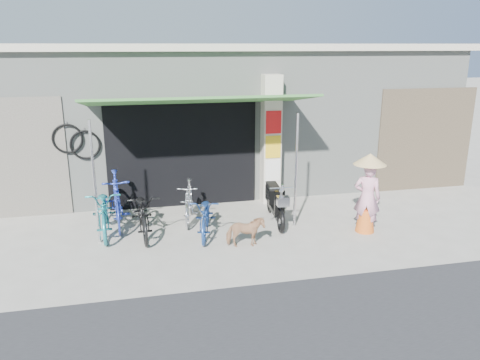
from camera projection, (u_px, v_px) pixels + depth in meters
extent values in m
plane|color=#A5A095|center=(262.00, 244.00, 8.85)|extent=(80.00, 80.00, 0.00)
cube|color=#979C94|center=(216.00, 114.00, 13.15)|extent=(12.00, 5.00, 3.50)
cube|color=beige|center=(215.00, 47.00, 12.64)|extent=(12.30, 5.30, 0.16)
cube|color=black|center=(182.00, 153.00, 10.68)|extent=(3.40, 0.06, 2.50)
cube|color=black|center=(183.00, 183.00, 10.88)|extent=(3.06, 0.04, 1.10)
torus|color=black|center=(85.00, 145.00, 10.12)|extent=(0.65, 0.05, 0.65)
cylinder|color=silver|center=(84.00, 130.00, 10.05)|extent=(0.02, 0.02, 0.12)
torus|color=black|center=(67.00, 139.00, 10.01)|extent=(0.65, 0.05, 0.65)
cylinder|color=silver|center=(66.00, 124.00, 9.94)|extent=(0.02, 0.02, 0.12)
cube|color=beige|center=(271.00, 140.00, 10.91)|extent=(0.42, 0.42, 3.00)
cube|color=red|center=(274.00, 122.00, 10.58)|extent=(0.36, 0.02, 0.52)
cube|color=gold|center=(273.00, 147.00, 10.73)|extent=(0.36, 0.02, 0.52)
cube|color=silver|center=(273.00, 170.00, 10.89)|extent=(0.36, 0.02, 0.50)
cube|color=#356C30|center=(200.00, 100.00, 9.50)|extent=(4.60, 1.88, 0.35)
cylinder|color=silver|center=(95.00, 183.00, 8.61)|extent=(0.05, 0.05, 2.36)
cylinder|color=silver|center=(296.00, 172.00, 9.41)|extent=(0.05, 0.05, 2.36)
cube|color=brown|center=(425.00, 140.00, 11.95)|extent=(2.60, 0.06, 2.60)
cube|color=#6B665B|center=(3.00, 160.00, 9.89)|extent=(2.60, 0.06, 2.60)
imported|color=#1C787F|center=(105.00, 210.00, 9.26)|extent=(0.74, 1.86, 0.96)
imported|color=#2335A0|center=(117.00, 200.00, 9.65)|extent=(0.65, 1.89, 1.12)
imported|color=black|center=(143.00, 213.00, 9.19)|extent=(0.71, 1.76, 0.91)
imported|color=silver|center=(189.00, 201.00, 9.91)|extent=(0.68, 1.52, 0.88)
imported|color=navy|center=(206.00, 216.00, 9.19)|extent=(0.85, 1.63, 0.81)
imported|color=#94834E|center=(245.00, 232.00, 8.67)|extent=(0.72, 0.37, 0.59)
torus|color=black|center=(281.00, 221.00, 9.34)|extent=(0.13, 0.49, 0.48)
torus|color=black|center=(270.00, 202.00, 10.48)|extent=(0.13, 0.49, 0.48)
cube|color=black|center=(275.00, 208.00, 9.89)|extent=(0.28, 0.88, 0.09)
cube|color=black|center=(273.00, 194.00, 10.14)|extent=(0.28, 0.52, 0.31)
cube|color=black|center=(273.00, 186.00, 10.09)|extent=(0.27, 0.52, 0.08)
cube|color=black|center=(279.00, 203.00, 9.43)|extent=(0.21, 0.11, 0.51)
cylinder|color=silver|center=(282.00, 188.00, 9.18)|extent=(0.48, 0.07, 0.03)
cube|color=silver|center=(283.00, 201.00, 9.08)|extent=(0.25, 0.20, 0.18)
imported|color=pink|center=(367.00, 198.00, 9.28)|extent=(0.63, 0.56, 1.44)
cone|color=#CE5A1D|center=(365.00, 221.00, 9.41)|extent=(0.38, 0.38, 0.46)
cone|color=#DBB876|center=(370.00, 159.00, 9.06)|extent=(0.64, 0.64, 0.22)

